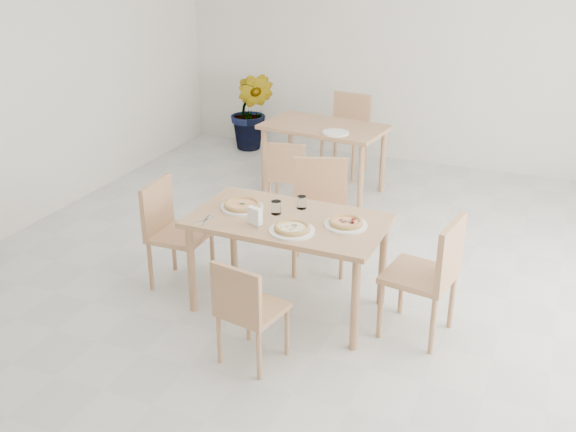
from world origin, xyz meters
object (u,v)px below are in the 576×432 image
at_px(chair_east, 432,270).
at_px(pizza_pepperoni, 346,222).
at_px(chair_west, 171,226).
at_px(plate_mushroom, 292,231).
at_px(main_table, 288,229).
at_px(second_table, 324,134).
at_px(plate_pepperoni, 346,225).
at_px(pizza_mushroom, 292,228).
at_px(napkin_holder, 255,217).
at_px(plate_empty, 336,133).
at_px(tumbler_b, 302,202).
at_px(chair_south, 246,307).
at_px(tumbler_a, 276,208).
at_px(chair_back_n, 348,128).
at_px(chair_north, 320,206).
at_px(pizza_margherita, 242,205).
at_px(chair_back_s, 288,172).
at_px(plate_margherita, 242,207).
at_px(potted_plant, 252,111).

height_order(chair_east, pizza_pepperoni, chair_east).
relative_size(chair_west, plate_mushroom, 2.70).
xyz_separation_m(main_table, second_table, (-0.60, 2.43, -0.01)).
relative_size(plate_mushroom, plate_pepperoni, 1.04).
height_order(chair_west, pizza_mushroom, chair_west).
xyz_separation_m(napkin_holder, plate_empty, (-0.22, 2.39, -0.06)).
bearing_deg(second_table, chair_east, -48.72).
bearing_deg(napkin_holder, tumbler_b, 84.51).
relative_size(plate_pepperoni, tumbler_b, 3.22).
distance_m(chair_south, napkin_holder, 0.72).
height_order(main_table, pizza_mushroom, pizza_mushroom).
xyz_separation_m(tumbler_a, chair_back_n, (-0.45, 3.09, -0.26)).
bearing_deg(chair_east, plate_empty, -137.29).
height_order(chair_north, pizza_mushroom, chair_north).
distance_m(chair_south, pizza_margherita, 0.98).
height_order(chair_north, pizza_margherita, chair_north).
distance_m(pizza_pepperoni, chair_back_n, 3.27).
xyz_separation_m(pizza_margherita, chair_back_s, (-0.32, 1.66, -0.33)).
distance_m(plate_margherita, tumbler_b, 0.45).
height_order(chair_west, potted_plant, potted_plant).
height_order(chair_north, second_table, chair_north).
height_order(plate_mushroom, tumbler_a, tumbler_a).
relative_size(tumbler_a, plate_empty, 0.36).
xyz_separation_m(pizza_margherita, pizza_mushroom, (0.51, -0.24, 0.00)).
bearing_deg(pizza_mushroom, chair_back_n, 101.53).
xyz_separation_m(plate_margherita, plate_pepperoni, (0.83, -0.00, 0.00)).
relative_size(plate_mushroom, pizza_margherita, 1.01).
distance_m(second_table, chair_back_n, 0.72).
bearing_deg(plate_margherita, tumbler_b, 23.67).
bearing_deg(plate_margherita, potted_plant, 114.61).
distance_m(pizza_margherita, second_table, 2.41).
height_order(second_table, potted_plant, potted_plant).
relative_size(tumbler_b, napkin_holder, 0.71).
height_order(chair_north, potted_plant, potted_plant).
distance_m(plate_pepperoni, pizza_pepperoni, 0.02).
bearing_deg(second_table, napkin_holder, -74.12).
relative_size(main_table, chair_back_s, 1.85).
distance_m(pizza_pepperoni, tumbler_a, 0.55).
xyz_separation_m(chair_east, tumbler_a, (-1.19, 0.03, 0.27)).
bearing_deg(napkin_holder, pizza_mushroom, 17.79).
xyz_separation_m(main_table, tumbler_b, (0.02, 0.22, 0.14)).
height_order(napkin_holder, second_table, napkin_holder).
bearing_deg(plate_pepperoni, potted_plant, 124.85).
xyz_separation_m(plate_pepperoni, tumbler_a, (-0.55, 0.01, 0.04)).
bearing_deg(napkin_holder, chair_north, 101.52).
distance_m(chair_north, plate_pepperoni, 0.92).
height_order(chair_south, chair_back_n, chair_back_n).
relative_size(chair_back_n, plate_empty, 3.35).
height_order(pizza_pepperoni, plate_empty, pizza_pepperoni).
xyz_separation_m(chair_east, pizza_margherita, (-1.46, 0.02, 0.25)).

